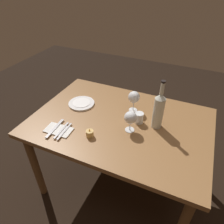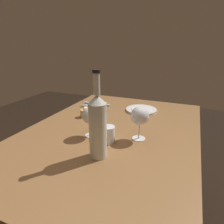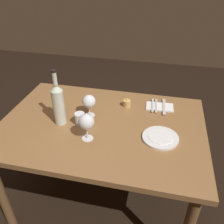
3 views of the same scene
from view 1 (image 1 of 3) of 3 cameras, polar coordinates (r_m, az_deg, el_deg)
The scene contains 12 objects.
ground_plane at distance 2.06m, azimuth 1.80°, elevation -18.64°, with size 6.00×6.00×0.00m, color black.
dining_table at distance 1.57m, azimuth 2.25°, elevation -4.94°, with size 1.30×0.90×0.74m.
wine_glass_left at distance 1.56m, azimuth 6.15°, elevation 4.09°, with size 0.09×0.09×0.17m.
wine_glass_right at distance 1.37m, azimuth 5.19°, elevation -1.65°, with size 0.09×0.09×0.15m.
wine_bottle at distance 1.41m, azimuth 12.93°, elevation 0.56°, with size 0.07×0.07×0.36m.
water_tumbler at distance 1.49m, azimuth 7.54°, elevation -1.77°, with size 0.06×0.06×0.08m.
votive_candle at distance 1.38m, azimuth -6.23°, elevation -6.07°, with size 0.05×0.05×0.07m.
dinner_plate at distance 1.70m, azimuth -8.53°, elevation 2.41°, with size 0.21×0.21×0.02m.
folded_napkin at distance 1.48m, azimuth -14.73°, elevation -4.89°, with size 0.20×0.12×0.01m.
fork_inner at distance 1.46m, azimuth -13.98°, elevation -4.98°, with size 0.02×0.18×0.00m.
fork_outer at distance 1.45m, azimuth -13.18°, elevation -5.26°, with size 0.02×0.18×0.00m.
table_knife at distance 1.49m, azimuth -15.70°, elevation -4.36°, with size 0.03×0.21×0.00m.
Camera 1 is at (-0.43, 1.10, 1.69)m, focal length 32.67 mm.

